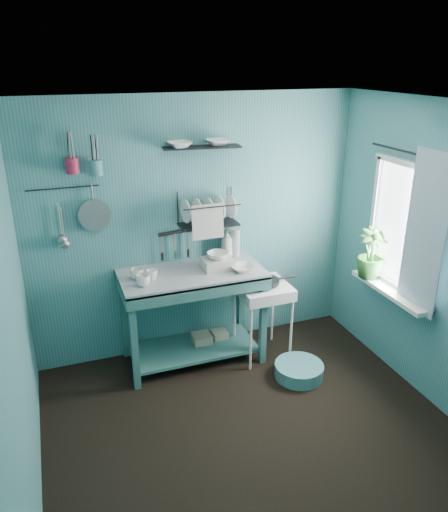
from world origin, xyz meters
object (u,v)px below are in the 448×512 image
object	(u,v)px
mug_mid	(152,275)
storage_tin_small	(219,340)
potted_plant	(371,253)
mug_left	(143,281)
frying_pan	(264,281)
mug_right	(137,274)
utensil_cup_magenta	(72,165)
hotplate_stand	(262,320)
floor_basin	(299,370)
wash_tub	(218,263)
utensil_cup_teal	(96,168)
soap_bottle	(227,244)
dish_rack	(208,209)
storage_tin_large	(202,344)
colander	(95,215)
water_bottle	(235,243)
work_counter	(193,316)

from	to	relation	value
mug_mid	storage_tin_small	xyz separation A→B (m)	(0.68, 0.14, -0.89)
potted_plant	mug_left	bearing A→B (deg)	171.91
mug_mid	frying_pan	xyz separation A→B (m)	(1.04, -0.10, -0.18)
frying_pan	mug_right	bearing A→B (deg)	172.39
mug_right	utensil_cup_magenta	bearing A→B (deg)	153.76
hotplate_stand	floor_basin	distance (m)	0.60
mug_left	mug_mid	distance (m)	0.14
wash_tub	utensil_cup_teal	distance (m)	1.38
mug_mid	mug_right	world-z (taller)	mug_right
soap_bottle	storage_tin_small	world-z (taller)	soap_bottle
wash_tub	utensil_cup_teal	bearing A→B (deg)	166.67
dish_rack	floor_basin	xyz separation A→B (m)	(0.61, -0.80, -1.40)
potted_plant	mug_right	bearing A→B (deg)	167.80
potted_plant	storage_tin_large	bearing A→B (deg)	161.52
frying_pan	storage_tin_large	distance (m)	0.92
wash_tub	soap_bottle	world-z (taller)	soap_bottle
mug_left	colander	xyz separation A→B (m)	(-0.32, 0.41, 0.51)
wash_tub	utensil_cup_teal	size ratio (longest dim) A/B	2.15
frying_pan	potted_plant	distance (m)	1.04
wash_tub	water_bottle	size ratio (longest dim) A/B	1.00
hotplate_stand	storage_tin_small	world-z (taller)	hotplate_stand
work_counter	utensil_cup_teal	world-z (taller)	utensil_cup_teal
mug_mid	storage_tin_small	size ratio (longest dim) A/B	0.50
dish_rack	mug_left	bearing A→B (deg)	-159.74
work_counter	dish_rack	xyz separation A→B (m)	(0.23, 0.17, 1.00)
storage_tin_small	floor_basin	xyz separation A→B (m)	(0.54, -0.71, -0.04)
work_counter	hotplate_stand	size ratio (longest dim) A/B	1.73
hotplate_stand	utensil_cup_magenta	size ratio (longest dim) A/B	5.90
work_counter	wash_tub	world-z (taller)	wash_tub
utensil_cup_teal	storage_tin_small	size ratio (longest dim) A/B	0.65
hotplate_stand	storage_tin_large	size ratio (longest dim) A/B	3.49
hotplate_stand	utensil_cup_magenta	bearing A→B (deg)	174.82
mug_left	frying_pan	bearing A→B (deg)	0.23
storage_tin_large	storage_tin_small	bearing A→B (deg)	8.53
water_bottle	dish_rack	world-z (taller)	dish_rack
hotplate_stand	mug_right	bearing A→B (deg)	-179.72
water_bottle	hotplate_stand	size ratio (longest dim) A/B	0.36
storage_tin_large	utensil_cup_teal	bearing A→B (deg)	168.89
mug_mid	dish_rack	world-z (taller)	dish_rack
wash_tub	mug_right	bearing A→B (deg)	178.47
mug_mid	utensil_cup_magenta	bearing A→B (deg)	153.69
dish_rack	storage_tin_large	xyz separation A→B (m)	(-0.13, -0.12, -1.36)
colander	mug_right	bearing A→B (deg)	-39.76
mug_mid	colander	size ratio (longest dim) A/B	0.36
mug_mid	wash_tub	world-z (taller)	wash_tub
water_bottle	dish_rack	xyz separation A→B (m)	(-0.29, -0.05, 0.39)
work_counter	potted_plant	world-z (taller)	potted_plant
hotplate_stand	dish_rack	bearing A→B (deg)	151.45
floor_basin	utensil_cup_magenta	bearing A→B (deg)	154.52
storage_tin_large	storage_tin_small	distance (m)	0.20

